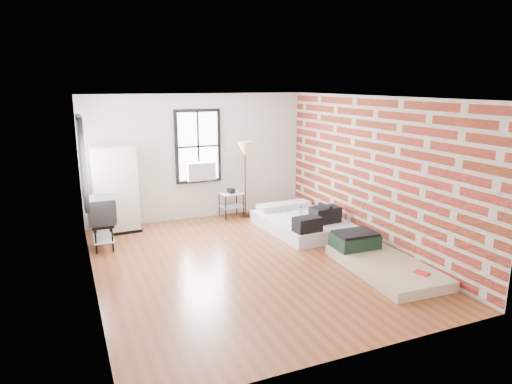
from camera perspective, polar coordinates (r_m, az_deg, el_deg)
name	(u,v)px	position (r m, az deg, el deg)	size (l,w,h in m)	color
ground	(248,263)	(7.95, -0.95, -8.86)	(6.00, 6.00, 0.00)	brown
room_shell	(253,159)	(7.89, -0.43, 4.10)	(5.02, 6.02, 2.80)	silver
mattress_main	(304,222)	(9.65, 5.96, -3.74)	(1.63, 2.13, 0.65)	white
mattress_bare	(378,260)	(8.00, 14.99, -8.16)	(1.19, 2.13, 0.45)	#C9B791
wardrobe	(116,190)	(9.75, -17.16, 0.22)	(0.91, 0.54, 1.78)	black
side_table	(231,198)	(10.46, -3.12, -0.75)	(0.55, 0.46, 0.67)	black
floor_lamp	(245,152)	(10.30, -1.39, 4.97)	(0.37, 0.37, 1.75)	#301E10
tv_stand	(102,212)	(8.90, -18.72, -2.39)	(0.51, 0.70, 0.97)	black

